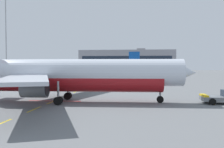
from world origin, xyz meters
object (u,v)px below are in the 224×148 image
airliner_foreground (73,75)px  airliner_mid_left (102,72)px  apron_light_mast_near (6,29)px  catering_truck (24,81)px

airliner_foreground → airliner_mid_left: airliner_foreground is taller
apron_light_mast_near → airliner_mid_left: bearing=3.0°
airliner_foreground → airliner_mid_left: bearing=93.4°
airliner_foreground → apron_light_mast_near: (-35.14, 44.82, 13.52)m
catering_truck → apron_light_mast_near: size_ratio=0.26×
airliner_foreground → catering_truck: 25.04m
airliner_foreground → apron_light_mast_near: bearing=128.1°
airliner_mid_left → catering_truck: size_ratio=3.74×
airliner_foreground → catering_truck: (-16.39, 18.79, -2.30)m
catering_truck → airliner_foreground: bearing=-48.9°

